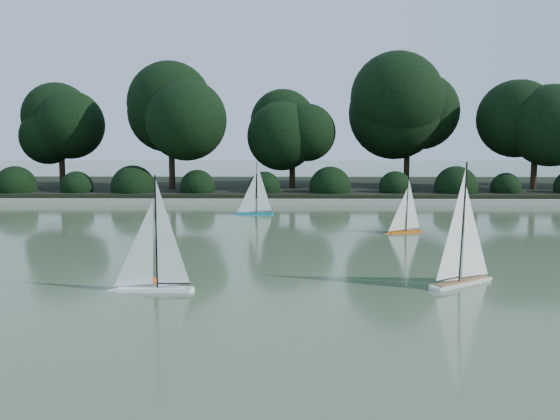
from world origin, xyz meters
The scene contains 10 objects.
ground centered at (0.00, 0.00, 0.00)m, with size 80.00×80.00×0.00m, color #435634.
pond_coping centered at (0.00, 9.00, 0.09)m, with size 40.00×0.35×0.18m, color gray.
far_bank centered at (0.00, 13.00, 0.15)m, with size 40.00×8.00×0.30m, color black.
tree_line centered at (1.23, 11.44, 2.64)m, with size 26.31×3.93×4.39m.
shrub_hedge centered at (0.00, 9.90, 0.45)m, with size 29.10×1.10×1.10m.
sailboat_white_a centered at (-1.04, -1.46, 0.27)m, with size 1.24×0.20×1.69m.
sailboat_white_b centered at (3.44, -0.95, 0.29)m, with size 1.20×0.95×1.87m.
sailboat_orange centered at (3.35, 3.63, 0.20)m, with size 0.92×0.49×1.29m.
sailboat_teal centered at (-0.08, 6.69, 0.23)m, with size 1.09×0.19×1.49m.
race_buoy centered at (-1.07, -0.90, 0.00)m, with size 0.13×0.13×0.13m, color red.
Camera 1 is at (0.91, -9.74, 2.14)m, focal length 40.00 mm.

